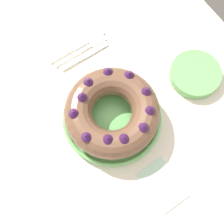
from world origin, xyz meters
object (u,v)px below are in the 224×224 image
Objects in this scene: cake_knife at (82,58)px; fork at (84,49)px; serving_knife at (73,49)px; bundt_cake at (112,112)px; side_bowl at (195,74)px; serving_dish at (112,118)px; napkin at (162,185)px.

fork is at bearing 138.26° from cake_knife.
cake_knife reaches higher than fork.
serving_knife is 0.05m from cake_knife.
bundt_cake is 1.30× the size of serving_knife.
side_bowl reaches higher than fork.
serving_knife reaches higher than fork.
serving_dish is 1.08× the size of bundt_cake.
cake_knife is 0.48m from napkin.
cake_knife is (0.04, 0.01, 0.00)m from serving_knife.
fork is 1.44× the size of napkin.
napkin is (0.22, -0.29, -0.01)m from side_bowl.
side_bowl reaches higher than cake_knife.
serving_knife is at bearing 173.96° from serving_dish.
napkin is (0.50, -0.05, -0.00)m from fork.
cake_knife is 1.10× the size of side_bowl.
side_bowl is (0.26, 0.27, 0.01)m from cake_knife.
cake_knife is 1.32× the size of napkin.
serving_dish is 0.26m from fork.
bundt_cake is at bearing -14.50° from fork.
fork reaches higher than napkin.
fork is (-0.25, 0.06, -0.07)m from bundt_cake.
bundt_cake is 0.29m from serving_knife.
serving_knife reaches higher than napkin.
serving_dish is 0.30m from side_bowl.
side_bowl is at bearing 39.34° from fork.
serving_dish is 0.25m from napkin.
bundt_cake is at bearing -7.82° from serving_knife.
cake_knife is at bearing -49.08° from fork.
fork is at bearing -139.28° from side_bowl.
bundt_cake is at bearing -177.91° from napkin.
napkin is (0.25, 0.01, -0.07)m from bundt_cake.
cake_knife is (-0.23, 0.03, -0.01)m from serving_dish.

